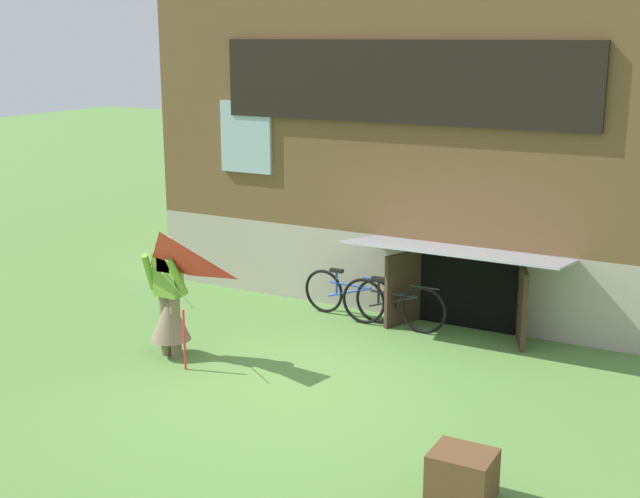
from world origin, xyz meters
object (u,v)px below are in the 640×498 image
bicycle_blue (349,295)px  kite (161,269)px  bicycle_black (393,304)px  person (169,306)px  wooden_crate (462,475)px

bicycle_blue → kite: bearing=-103.7°
bicycle_black → bicycle_blue: bicycle_black is taller
person → bicycle_blue: (1.34, 2.46, -0.32)m
person → bicycle_blue: size_ratio=1.03×
bicycle_black → wooden_crate: bearing=-59.4°
person → bicycle_black: size_ratio=1.00×
person → kite: bearing=-37.9°
kite → bicycle_black: size_ratio=1.08×
person → bicycle_black: 3.14m
person → bicycle_blue: bearing=81.0°
kite → wooden_crate: 4.38m
kite → wooden_crate: (4.11, -1.01, -1.12)m
kite → bicycle_black: (1.75, 2.87, -0.99)m
person → bicycle_black: bearing=67.6°
bicycle_blue → wooden_crate: 5.09m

